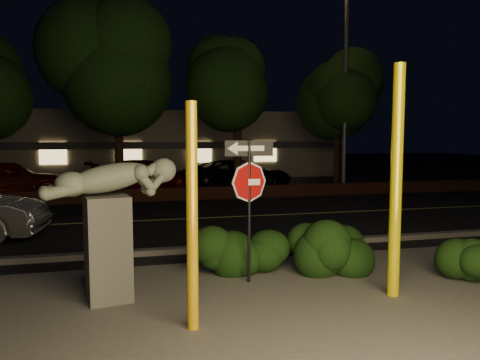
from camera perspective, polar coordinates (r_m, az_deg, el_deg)
The scene contains 22 objects.
ground at distance 17.35m, azimuth -6.13°, elevation -3.00°, with size 90.00×90.00×0.00m, color black.
patio at distance 6.92m, azimuth 7.30°, elevation -15.85°, with size 14.00×6.00×0.02m, color #4C4944.
road at distance 14.42m, azimuth -4.45°, elevation -4.67°, with size 80.00×8.00×0.01m, color black.
lane_marking at distance 14.42m, azimuth -4.45°, elevation -4.62°, with size 80.00×0.12×0.01m, color #ACA744.
curb at distance 10.47m, azimuth -0.61°, elevation -8.18°, with size 80.00×0.25×0.12m, color #4C4944.
brick_wall at distance 18.59m, azimuth -6.70°, elevation -1.67°, with size 40.00×0.35×0.50m, color #4E2719.
parking_lot at distance 24.25m, azimuth -8.46°, elevation -0.64°, with size 40.00×12.00×0.01m, color black.
building at distance 32.08m, azimuth -9.94°, elevation 4.35°, with size 22.00×10.20×4.00m.
tree_far_b at distance 20.51m, azimuth -14.80°, elevation 15.12°, with size 5.20×5.20×8.41m.
tree_far_c at distance 20.64m, azimuth -0.32°, elevation 14.13°, with size 4.80×4.80×7.84m.
tree_far_d at distance 22.77m, azimuth 11.98°, elevation 12.56°, with size 4.40×4.40×7.42m.
yellow_pole_left at distance 5.99m, azimuth -5.86°, elevation -4.62°, with size 0.15×0.15×2.95m, color yellow.
yellow_pole_right at distance 7.58m, azimuth 18.50°, elevation -0.26°, with size 0.18×0.18×3.61m, color yellow.
signpost at distance 7.86m, azimuth 1.13°, elevation -0.30°, with size 0.83×0.07×2.44m.
sculpture at distance 7.33m, azimuth -15.61°, elevation -4.05°, with size 2.03×0.88×2.17m.
hedge_center at distance 8.71m, azimuth 0.46°, elevation -8.03°, with size 1.89×0.89×0.98m, color black.
hedge_right at distance 8.69m, azimuth 9.78°, elevation -7.27°, with size 1.90×1.02×1.24m, color black.
hedge_far_right at distance 9.24m, azimuth 27.06°, elevation -8.15°, with size 1.28×0.80×0.89m, color black.
streetlight at distance 21.28m, azimuth 12.21°, elevation 13.32°, with size 1.32×0.69×9.26m.
parked_car_red at distance 21.81m, azimuth -26.35°, elevation 0.20°, with size 1.81×4.50×1.53m, color maroon.
parked_car_darkred at distance 20.80m, azimuth -11.11°, elevation 0.38°, with size 2.09×5.15×1.49m, color #460708.
parked_car_dark at distance 21.25m, azimuth -0.20°, elevation 0.54°, with size 2.42×5.25×1.46m, color black.
Camera 1 is at (-2.39, -7.00, 2.51)m, focal length 35.00 mm.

